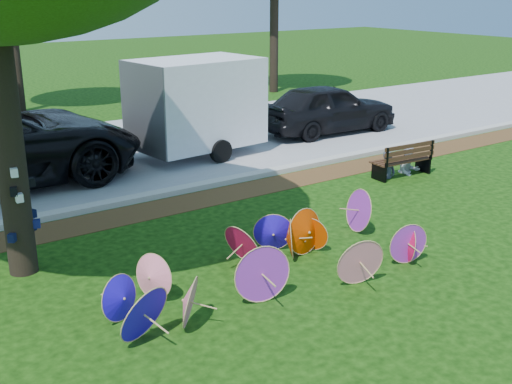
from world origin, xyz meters
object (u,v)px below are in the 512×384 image
dark_pickup (328,108)px  person_left (389,152)px  parasol_pile (277,255)px  park_bench (401,159)px  person_right (410,147)px  cargo_trailer (196,102)px

dark_pickup → person_left: 4.93m
parasol_pile → person_left: person_left is taller
park_bench → parasol_pile: bearing=-150.2°
parasol_pile → dark_pickup: size_ratio=1.29×
dark_pickup → person_right: (-1.32, -4.50, -0.10)m
dark_pickup → person_right: bearing=166.8°
parasol_pile → person_left: 6.10m
person_left → park_bench: bearing=-23.0°
parasol_pile → dark_pickup: 10.43m
dark_pickup → park_bench: (-1.67, -4.55, -0.34)m
cargo_trailer → park_bench: size_ratio=2.04×
park_bench → cargo_trailer: bearing=127.6°
park_bench → person_right: (0.35, 0.05, 0.24)m
dark_pickup → person_left: dark_pickup is taller
dark_pickup → cargo_trailer: bearing=94.1°
parasol_pile → person_right: size_ratio=4.37×
park_bench → person_right: bearing=12.2°
parasol_pile → park_bench: parasol_pile is taller
parasol_pile → park_bench: (5.75, 2.78, 0.03)m
parasol_pile → dark_pickup: bearing=44.7°
cargo_trailer → person_right: 5.57m
dark_pickup → park_bench: 4.86m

